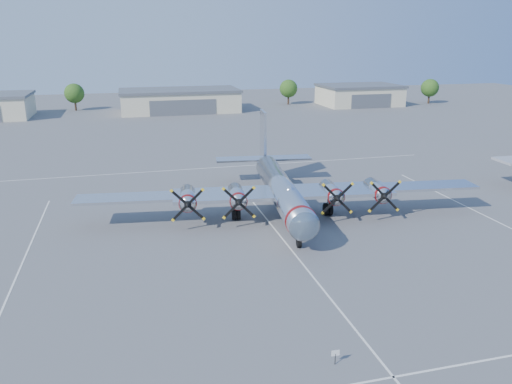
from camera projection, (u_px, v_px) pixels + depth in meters
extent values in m
plane|color=#5D5D60|center=(276.00, 231.00, 47.23)|extent=(260.00, 260.00, 0.00)
cube|color=silver|center=(14.00, 282.00, 37.32)|extent=(0.15, 40.00, 0.01)
cube|color=silver|center=(293.00, 252.00, 42.61)|extent=(0.15, 40.00, 0.01)
cube|color=silver|center=(510.00, 228.00, 47.89)|extent=(0.15, 40.00, 0.01)
cube|color=silver|center=(393.00, 377.00, 26.90)|extent=(60.00, 0.15, 0.01)
cube|color=silver|center=(225.00, 167.00, 70.33)|extent=(60.00, 0.15, 0.01)
cube|color=beige|center=(180.00, 102.00, 122.28)|extent=(28.00, 14.00, 4.80)
cube|color=slate|center=(179.00, 90.00, 121.48)|extent=(28.60, 14.60, 0.60)
cube|color=slate|center=(183.00, 108.00, 115.95)|extent=(15.40, 0.20, 3.60)
cube|color=beige|center=(359.00, 96.00, 133.81)|extent=(20.00, 14.00, 4.80)
cube|color=slate|center=(360.00, 86.00, 133.01)|extent=(20.60, 14.60, 0.60)
cube|color=slate|center=(371.00, 101.00, 127.48)|extent=(11.00, 0.20, 3.60)
cylinder|color=#382619|center=(76.00, 105.00, 123.97)|extent=(0.50, 0.50, 2.80)
sphere|color=#244E16|center=(74.00, 93.00, 123.12)|extent=(4.80, 4.80, 4.80)
cylinder|color=#382619|center=(288.00, 99.00, 135.33)|extent=(0.50, 0.50, 2.80)
sphere|color=#244E16|center=(289.00, 89.00, 134.49)|extent=(4.80, 4.80, 4.80)
cylinder|color=#382619|center=(429.00, 98.00, 137.07)|extent=(0.50, 0.50, 2.80)
sphere|color=#244E16|center=(430.00, 88.00, 136.22)|extent=(4.80, 4.80, 4.80)
cylinder|color=black|center=(335.00, 359.00, 27.86)|extent=(0.05, 0.05, 0.69)
cube|color=white|center=(336.00, 353.00, 27.75)|extent=(0.47, 0.05, 0.34)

